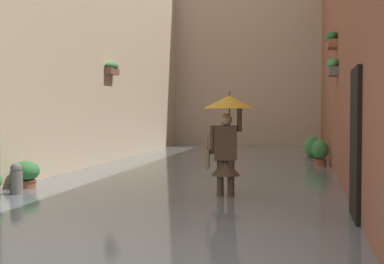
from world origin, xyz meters
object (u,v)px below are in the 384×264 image
potted_plant_mid_left (312,151)px  mooring_bollard (16,183)px  potted_plant_near_left (320,154)px  person_wading (227,129)px  potted_plant_mid_right (26,176)px

potted_plant_mid_left → mooring_bollard: potted_plant_mid_left is taller
potted_plant_near_left → potted_plant_mid_left: potted_plant_mid_left is taller
person_wading → mooring_bollard: person_wading is taller
mooring_bollard → potted_plant_mid_right: bearing=-73.8°
person_wading → potted_plant_mid_left: person_wading is taller
potted_plant_mid_right → person_wading: bearing=176.5°
person_wading → potted_plant_near_left: (-1.70, -5.77, -0.84)m
potted_plant_near_left → potted_plant_mid_right: 7.83m
person_wading → potted_plant_mid_right: (3.84, -0.24, -0.92)m
potted_plant_near_left → potted_plant_mid_right: bearing=44.9°
person_wading → potted_plant_mid_left: size_ratio=2.16×
potted_plant_mid_left → potted_plant_mid_right: bearing=50.8°
potted_plant_mid_right → potted_plant_near_left: bearing=-135.1°
potted_plant_near_left → mooring_bollard: (5.33, 6.28, -0.11)m
person_wading → mooring_bollard: bearing=8.1°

